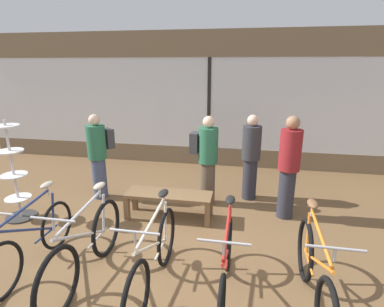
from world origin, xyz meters
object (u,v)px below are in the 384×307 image
bicycle_right (226,267)px  accessory_rack (15,179)px  bicycle_far_left (33,241)px  bicycle_left (86,248)px  bicycle_far_right (314,276)px  customer_near_bench (207,158)px  bicycle_center (154,259)px  customer_near_rack (98,154)px  customer_mid_floor (289,166)px  customer_by_window (251,156)px  display_bench (169,198)px

bicycle_right → accessory_rack: 3.67m
bicycle_far_left → bicycle_left: bearing=-4.6°
bicycle_far_left → bicycle_far_right: (3.24, -0.06, 0.02)m
customer_near_bench → bicycle_far_right: bearing=-58.1°
bicycle_center → customer_near_bench: bearing=83.4°
bicycle_right → customer_near_rack: 3.35m
customer_near_bench → bicycle_center: bearing=-96.6°
accessory_rack → customer_near_rack: bearing=46.4°
bicycle_far_left → bicycle_far_right: 3.24m
accessory_rack → customer_mid_floor: (4.30, 0.83, 0.21)m
bicycle_far_right → customer_near_bench: size_ratio=1.10×
bicycle_right → customer_by_window: size_ratio=1.08×
accessory_rack → customer_mid_floor: customer_mid_floor is taller
bicycle_left → bicycle_right: size_ratio=1.05×
customer_near_rack → customer_near_bench: customer_near_bench is taller
bicycle_left → customer_near_rack: bearing=112.9°
bicycle_far_right → customer_near_rack: (-3.41, 2.16, 0.46)m
bicycle_far_right → display_bench: 2.51m
display_bench → bicycle_far_right: bearing=-39.5°
bicycle_right → bicycle_far_right: bearing=-0.1°
bicycle_center → customer_by_window: bearing=68.8°
bicycle_center → bicycle_right: bearing=2.9°
bicycle_center → display_bench: size_ratio=1.28×
bicycle_left → accessory_rack: size_ratio=1.10×
accessory_rack → display_bench: bearing=10.1°
bicycle_far_left → bicycle_far_right: size_ratio=0.93×
bicycle_right → accessory_rack: size_ratio=1.05×
customer_near_bench → customer_mid_floor: bearing=-11.2°
bicycle_left → bicycle_far_right: bearing=0.0°
customer_mid_floor → bicycle_far_right: bearing=-88.4°
accessory_rack → bicycle_far_right: bearing=-14.9°
bicycle_right → display_bench: size_ratio=1.23×
customer_near_rack → customer_mid_floor: customer_mid_floor is taller
bicycle_right → customer_near_rack: size_ratio=1.08×
bicycle_left → customer_by_window: (1.86, 2.61, 0.43)m
customer_near_rack → customer_by_window: (2.77, 0.45, -0.02)m
bicycle_right → bicycle_far_right: (0.89, -0.00, 0.02)m
accessory_rack → customer_by_window: bearing=21.3°
bicycle_right → bicycle_far_right: size_ratio=0.98×
display_bench → accessory_rack: bearing=-169.9°
customer_near_rack → customer_by_window: size_ratio=1.00×
bicycle_far_left → accessory_rack: accessory_rack is taller
display_bench → bicycle_left: bearing=-109.5°
customer_by_window → bicycle_left: bearing=-125.4°
bicycle_right → customer_by_window: 2.66m
bicycle_center → display_bench: bearing=99.1°
bicycle_far_left → bicycle_far_right: bicycle_far_right is taller
bicycle_center → bicycle_far_right: (1.67, 0.04, -0.00)m
bicycle_far_right → customer_by_window: customer_by_window is taller
bicycle_center → accessory_rack: 2.96m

